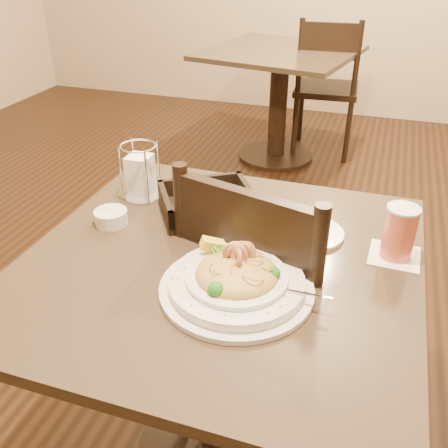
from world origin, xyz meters
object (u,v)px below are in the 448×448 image
(napkin_caddy, at_px, (141,175))
(main_table, at_px, (222,333))
(side_plate, at_px, (310,233))
(background_table, at_px, (279,87))
(butter_ramekin, at_px, (111,217))
(bread_basket, at_px, (207,205))
(dining_chair_far, at_px, (327,84))
(dining_chair_near, at_px, (267,307))
(pasta_bowl, at_px, (237,279))
(drink_glass, at_px, (399,233))

(napkin_caddy, bearing_deg, main_table, -35.16)
(napkin_caddy, distance_m, side_plate, 0.50)
(main_table, bearing_deg, background_table, 99.32)
(napkin_caddy, xyz_separation_m, butter_ramekin, (-0.01, -0.16, -0.05))
(bread_basket, bearing_deg, main_table, -61.65)
(dining_chair_far, bearing_deg, dining_chair_near, 90.41)
(dining_chair_near, bearing_deg, side_plate, -152.36)
(pasta_bowl, bearing_deg, main_table, 123.08)
(side_plate, bearing_deg, bread_basket, 174.45)
(bread_basket, distance_m, napkin_caddy, 0.21)
(dining_chair_near, xyz_separation_m, napkin_caddy, (-0.39, 0.07, 0.31))
(dining_chair_far, height_order, bread_basket, dining_chair_far)
(bread_basket, bearing_deg, pasta_bowl, -59.92)
(dining_chair_far, relative_size, drink_glass, 7.17)
(main_table, relative_size, dining_chair_near, 0.97)
(dining_chair_near, relative_size, side_plate, 5.53)
(drink_glass, height_order, napkin_caddy, napkin_caddy)
(background_table, bearing_deg, napkin_caddy, -88.03)
(main_table, relative_size, butter_ramekin, 10.54)
(dining_chair_far, distance_m, side_plate, 2.39)
(side_plate, bearing_deg, background_table, 104.50)
(main_table, distance_m, side_plate, 0.34)
(dining_chair_far, bearing_deg, main_table, 88.28)
(dining_chair_far, bearing_deg, side_plate, 92.72)
(drink_glass, distance_m, side_plate, 0.22)
(pasta_bowl, height_order, side_plate, pasta_bowl)
(main_table, height_order, drink_glass, drink_glass)
(bread_basket, relative_size, napkin_caddy, 1.90)
(main_table, bearing_deg, butter_ramekin, 169.44)
(napkin_caddy, relative_size, side_plate, 0.95)
(dining_chair_near, bearing_deg, napkin_caddy, 4.72)
(side_plate, bearing_deg, drink_glass, -9.36)
(drink_glass, height_order, butter_ramekin, drink_glass)
(main_table, bearing_deg, napkin_caddy, 144.84)
(background_table, relative_size, napkin_caddy, 6.57)
(dining_chair_near, xyz_separation_m, pasta_bowl, (-0.01, -0.25, 0.27))
(side_plate, bearing_deg, dining_chair_near, -167.65)
(drink_glass, relative_size, side_plate, 0.77)
(dining_chair_near, distance_m, side_plate, 0.27)
(background_table, height_order, drink_glass, drink_glass)
(main_table, bearing_deg, dining_chair_far, 92.21)
(dining_chair_far, xyz_separation_m, butter_ramekin, (-0.22, -2.47, 0.26))
(dining_chair_near, height_order, bread_basket, dining_chair_near)
(main_table, xyz_separation_m, dining_chair_far, (-0.10, 2.53, -0.01))
(background_table, bearing_deg, drink_glass, -70.85)
(main_table, bearing_deg, pasta_bowl, -56.92)
(dining_chair_near, bearing_deg, main_table, 75.49)
(main_table, xyz_separation_m, napkin_caddy, (-0.31, 0.22, 0.30))
(butter_ramekin, bearing_deg, pasta_bowl, -23.12)
(background_table, xyz_separation_m, dining_chair_far, (0.29, 0.19, -0.01))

